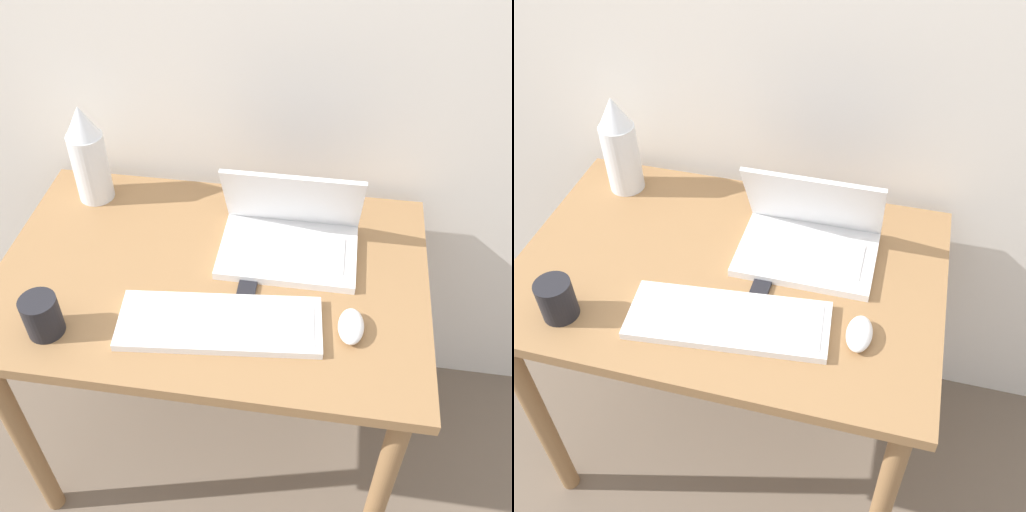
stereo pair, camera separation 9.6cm
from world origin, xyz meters
TOP-DOWN VIEW (x-y plane):
  - desk at (0.00, 0.34)m, footprint 1.01×0.67m
  - laptop at (0.17, 0.44)m, footprint 0.33×0.22m
  - keyboard at (0.05, 0.18)m, footprint 0.45×0.20m
  - mouse at (0.33, 0.20)m, footprint 0.05×0.10m
  - vase at (-0.36, 0.57)m, footprint 0.09×0.09m
  - mp3_player at (0.09, 0.30)m, footprint 0.04×0.06m
  - mug at (-0.31, 0.11)m, footprint 0.08×0.08m

SIDE VIEW (x-z plane):
  - desk at x=0.00m, z-range 0.26..1.02m
  - mp3_player at x=0.09m, z-range 0.75..0.76m
  - keyboard at x=0.05m, z-range 0.75..0.77m
  - mouse at x=0.33m, z-range 0.75..0.79m
  - mug at x=-0.31m, z-range 0.75..0.85m
  - laptop at x=0.17m, z-range 0.69..0.91m
  - vase at x=-0.36m, z-range 0.75..1.02m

